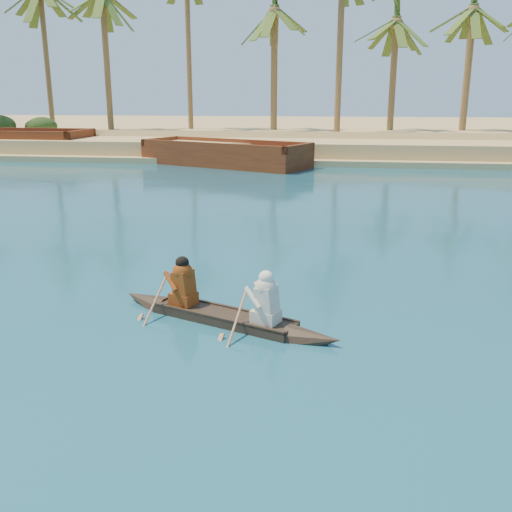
# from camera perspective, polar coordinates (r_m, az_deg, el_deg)

# --- Properties ---
(ground) EXTENTS (160.00, 160.00, 0.00)m
(ground) POSITION_cam_1_polar(r_m,az_deg,el_deg) (15.03, -10.42, -0.94)
(ground) COLOR #0C354D
(ground) RESTS_ON ground
(sandy_embankment) EXTENTS (150.00, 51.00, 1.50)m
(sandy_embankment) POSITION_cam_1_polar(r_m,az_deg,el_deg) (60.80, 3.98, 12.19)
(sandy_embankment) COLOR tan
(sandy_embankment) RESTS_ON ground
(palm_grove) EXTENTS (110.00, 14.00, 16.00)m
(palm_grove) POSITION_cam_1_polar(r_m,az_deg,el_deg) (48.99, 2.98, 20.11)
(palm_grove) COLOR #3F581F
(palm_grove) RESTS_ON ground
(shrub_cluster) EXTENTS (100.00, 6.00, 2.40)m
(shrub_cluster) POSITION_cam_1_polar(r_m,az_deg,el_deg) (45.46, 2.42, 11.88)
(shrub_cluster) COLOR #1D3513
(shrub_cluster) RESTS_ON ground
(canoe) EXTENTS (4.81, 2.44, 1.36)m
(canoe) POSITION_cam_1_polar(r_m,az_deg,el_deg) (11.12, -3.33, -5.29)
(canoe) COLOR #36251D
(canoe) RESTS_ON ground
(barge_left) EXTENTS (13.30, 4.68, 2.20)m
(barge_left) POSITION_cam_1_polar(r_m,az_deg,el_deg) (47.15, -24.21, 10.16)
(barge_left) COLOR #632F15
(barge_left) RESTS_ON ground
(barge_mid) EXTENTS (11.32, 7.62, 1.80)m
(barge_mid) POSITION_cam_1_polar(r_m,az_deg,el_deg) (36.52, -3.14, 10.03)
(barge_mid) COLOR #632F15
(barge_mid) RESTS_ON ground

